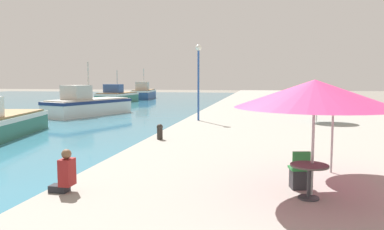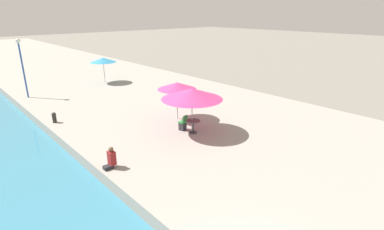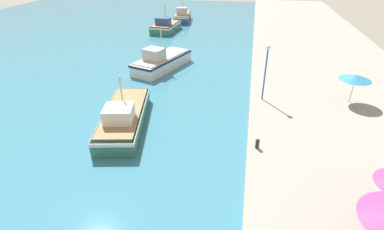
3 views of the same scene
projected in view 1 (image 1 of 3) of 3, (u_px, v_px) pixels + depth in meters
The scene contains 12 objects.
quay_promenade at pixel (297, 109), 35.22m from camera, with size 16.00×90.00×0.61m.
fishing_boat_mid at pixel (88, 105), 31.56m from camera, with size 5.22×8.38×4.49m.
fishing_boat_far at pixel (117, 96), 48.69m from camera, with size 3.72×6.64×4.16m.
fishing_boat_distant at pixel (144, 93), 56.69m from camera, with size 3.40×7.14×4.60m.
cafe_umbrella_pink at pixel (315, 94), 7.90m from camera, with size 3.39×3.39×2.53m.
cafe_umbrella_white at pixel (334, 94), 9.97m from camera, with size 2.41×2.41×2.35m.
cafe_umbrella_striped at pixel (318, 85), 21.99m from camera, with size 2.41×2.41×2.36m.
cafe_table at pixel (309, 174), 7.91m from camera, with size 0.80×0.80×0.74m.
cafe_chair_left at pixel (299, 175), 8.65m from camera, with size 0.48×0.50×0.91m.
person_at_quay at pixel (65, 173), 8.37m from camera, with size 0.53×0.36×0.98m.
mooring_bollard at pixel (160, 131), 15.66m from camera, with size 0.26×0.26×0.65m.
lamppost at pixel (198, 69), 22.43m from camera, with size 0.36×0.36×4.56m.
Camera 1 is at (4.85, 0.65, 3.16)m, focal length 35.00 mm.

